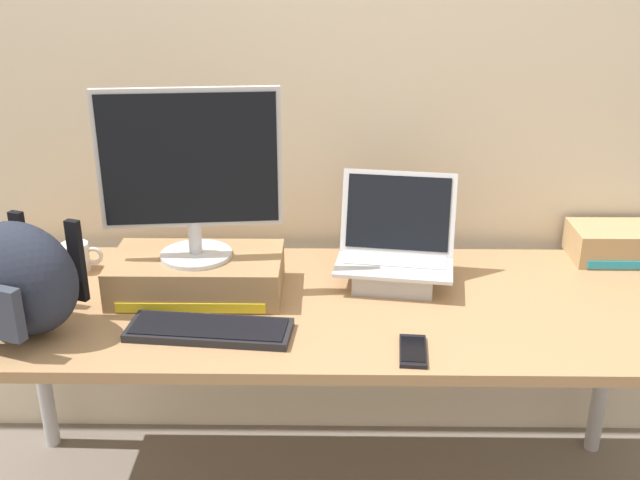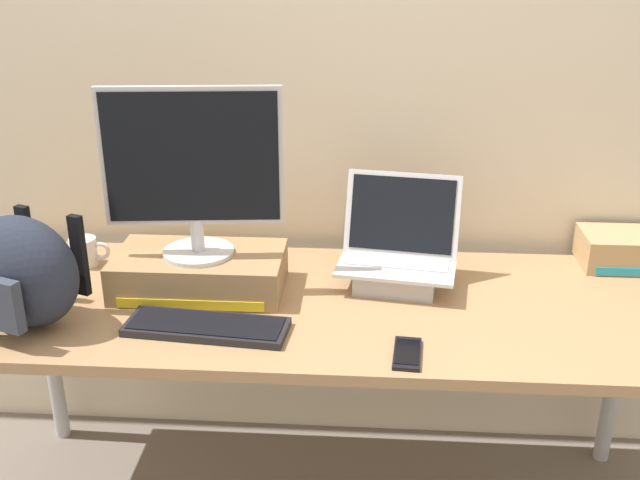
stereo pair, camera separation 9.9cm
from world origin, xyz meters
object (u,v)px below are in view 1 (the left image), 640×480
Objects in this scene: open_laptop at (395,261)px; cell_phone at (413,351)px; desktop_monitor at (190,172)px; toner_box_yellow at (198,275)px; external_keyboard at (209,330)px; messenger_backpack at (19,279)px; toner_box_cyan at (624,243)px; coffee_mug at (77,257)px.

cell_phone is at bearing -79.62° from open_laptop.
desktop_monitor is 0.73m from cell_phone.
toner_box_yellow is 1.11× the size of external_keyboard.
open_laptop is at bearing 38.17° from external_keyboard.
toner_box_yellow reaches higher than external_keyboard.
toner_box_cyan is at bearing 35.97° from messenger_backpack.
messenger_backpack reaches higher than cell_phone.
desktop_monitor reaches higher than messenger_backpack.
desktop_monitor is at bearing 155.59° from cell_phone.
toner_box_yellow is 1.45× the size of toner_box_cyan.
toner_box_yellow is 0.24m from external_keyboard.
toner_box_cyan is (1.64, 0.11, 0.01)m from coffee_mug.
external_keyboard is (0.06, -0.23, -0.34)m from desktop_monitor.
external_keyboard is at bearing -158.08° from toner_box_cyan.
toner_box_cyan is (1.26, 0.25, -0.00)m from toner_box_yellow.
toner_box_yellow is 3.12× the size of cell_phone.
desktop_monitor is 0.63m from open_laptop.
messenger_backpack is at bearing -153.67° from open_laptop.
desktop_monitor is 0.50m from messenger_backpack.
toner_box_yellow is 0.41m from coffee_mug.
open_laptop reaches higher than coffee_mug.
messenger_backpack is at bearing -175.06° from external_keyboard.
toner_box_yellow is 0.56m from open_laptop.
external_keyboard is 0.48m from messenger_backpack.
desktop_monitor is 1.31× the size of messenger_backpack.
coffee_mug is 1.05m from cell_phone.
open_laptop is 0.58m from external_keyboard.
open_laptop is at bearing -3.74° from coffee_mug.
messenger_backpack is 0.97m from cell_phone.
open_laptop is at bearing 37.85° from messenger_backpack.
open_laptop reaches higher than messenger_backpack.
coffee_mug is (-0.38, 0.14, -0.31)m from desktop_monitor.
coffee_mug is at bearing 159.62° from toner_box_yellow.
external_keyboard is at bearing -79.84° from desktop_monitor.
cell_phone is (0.01, -0.40, -0.06)m from open_laptop.
cell_phone is at bearing -4.23° from external_keyboard.
cell_phone is at bearing -29.29° from toner_box_yellow.
toner_box_cyan is (1.26, 0.25, -0.30)m from desktop_monitor.
coffee_mug reaches higher than external_keyboard.
desktop_monitor is 1.34× the size of open_laptop.
coffee_mug is at bearing -176.15° from toner_box_cyan.
desktop_monitor reaches higher than coffee_mug.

